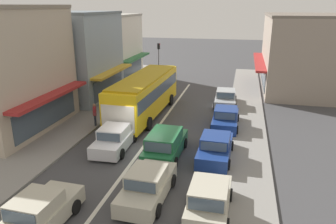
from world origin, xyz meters
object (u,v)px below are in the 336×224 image
object	(u,v)px
sedan_queue_gap_filler	(147,185)
traffic_light_downstreet	(159,55)
parked_sedan_kerb_second	(215,148)
parked_sedan_kerb_third	(225,119)
wagon_adjacent_lane_lead	(165,145)
pedestrian_browsing_midblock	(106,100)
sedan_queue_far_back	(115,139)
parked_hatchback_kerb_front	(209,200)
parked_sedan_kerb_rear	(225,99)
sedan_behind_bus_near	(38,214)
pedestrian_with_handbag_near	(95,113)
city_bus	(145,93)

from	to	relation	value
sedan_queue_gap_filler	traffic_light_downstreet	world-z (taller)	traffic_light_downstreet
parked_sedan_kerb_second	parked_sedan_kerb_third	bearing A→B (deg)	87.38
sedan_queue_gap_filler	traffic_light_downstreet	bearing A→B (deg)	103.47
wagon_adjacent_lane_lead	pedestrian_browsing_midblock	world-z (taller)	pedestrian_browsing_midblock
sedan_queue_far_back	pedestrian_browsing_midblock	world-z (taller)	pedestrian_browsing_midblock
wagon_adjacent_lane_lead	sedan_queue_gap_filler	size ratio (longest dim) A/B	1.06
parked_hatchback_kerb_front	parked_sedan_kerb_rear	size ratio (longest dim) A/B	0.87
sedan_behind_bus_near	parked_sedan_kerb_second	world-z (taller)	same
parked_hatchback_kerb_front	traffic_light_downstreet	distance (m)	27.13
sedan_behind_bus_near	parked_sedan_kerb_third	size ratio (longest dim) A/B	1.02
sedan_queue_far_back	pedestrian_with_handbag_near	world-z (taller)	pedestrian_with_handbag_near
wagon_adjacent_lane_lead	parked_sedan_kerb_second	xyz separation A→B (m)	(2.85, 0.38, -0.08)
pedestrian_with_handbag_near	pedestrian_browsing_midblock	world-z (taller)	same
traffic_light_downstreet	pedestrian_browsing_midblock	xyz separation A→B (m)	(-0.83, -13.74, -1.79)
city_bus	wagon_adjacent_lane_lead	world-z (taller)	city_bus
parked_hatchback_kerb_front	parked_sedan_kerb_third	world-z (taller)	parked_hatchback_kerb_front
city_bus	sedan_queue_gap_filler	world-z (taller)	city_bus
parked_hatchback_kerb_front	traffic_light_downstreet	xyz separation A→B (m)	(-8.84, 25.56, 2.15)
pedestrian_browsing_midblock	pedestrian_with_handbag_near	bearing A→B (deg)	-81.12
parked_hatchback_kerb_front	sedan_behind_bus_near	bearing A→B (deg)	-159.10
city_bus	parked_sedan_kerb_third	bearing A→B (deg)	-10.71
parked_hatchback_kerb_front	parked_sedan_kerb_rear	world-z (taller)	parked_hatchback_kerb_front
sedan_behind_bus_near	pedestrian_with_handbag_near	xyz separation A→B (m)	(-2.74, 11.02, 0.40)
sedan_queue_gap_filler	pedestrian_with_handbag_near	size ratio (longest dim) A/B	2.61
sedan_queue_gap_filler	pedestrian_browsing_midblock	distance (m)	13.13
sedan_queue_far_back	parked_hatchback_kerb_front	distance (m)	8.31
pedestrian_with_handbag_near	wagon_adjacent_lane_lead	bearing A→B (deg)	-30.43
sedan_queue_far_back	parked_sedan_kerb_third	size ratio (longest dim) A/B	1.01
sedan_queue_gap_filler	traffic_light_downstreet	xyz separation A→B (m)	(-5.98, 24.95, 2.19)
parked_hatchback_kerb_front	pedestrian_browsing_midblock	size ratio (longest dim) A/B	2.28
parked_hatchback_kerb_front	parked_sedan_kerb_third	xyz separation A→B (m)	(0.00, 10.67, -0.05)
parked_sedan_kerb_second	pedestrian_with_handbag_near	distance (m)	9.48
pedestrian_browsing_midblock	parked_sedan_kerb_third	bearing A→B (deg)	-6.77
parked_hatchback_kerb_front	parked_sedan_kerb_second	xyz separation A→B (m)	(-0.24, 5.39, -0.05)
wagon_adjacent_lane_lead	parked_sedan_kerb_second	world-z (taller)	wagon_adjacent_lane_lead
sedan_queue_gap_filler	parked_sedan_kerb_third	distance (m)	10.47
city_bus	parked_sedan_kerb_second	distance (m)	9.03
sedan_queue_gap_filler	parked_sedan_kerb_rear	world-z (taller)	same
parked_sedan_kerb_rear	pedestrian_with_handbag_near	bearing A→B (deg)	-139.77
wagon_adjacent_lane_lead	parked_sedan_kerb_rear	bearing A→B (deg)	75.96
parked_sedan_kerb_rear	sedan_behind_bus_near	bearing A→B (deg)	-108.20
parked_sedan_kerb_rear	parked_hatchback_kerb_front	bearing A→B (deg)	-88.80
city_bus	parked_sedan_kerb_second	size ratio (longest dim) A/B	2.58
parked_hatchback_kerb_front	pedestrian_browsing_midblock	bearing A→B (deg)	129.27
parked_sedan_kerb_rear	traffic_light_downstreet	world-z (taller)	traffic_light_downstreet
sedan_behind_bus_near	parked_sedan_kerb_second	xyz separation A→B (m)	(6.18, 7.84, 0.00)
sedan_queue_gap_filler	parked_sedan_kerb_second	distance (m)	5.46
sedan_queue_far_back	parked_hatchback_kerb_front	xyz separation A→B (m)	(6.36, -5.35, 0.05)
city_bus	pedestrian_with_handbag_near	distance (m)	4.39
traffic_light_downstreet	pedestrian_with_handbag_near	size ratio (longest dim) A/B	2.58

